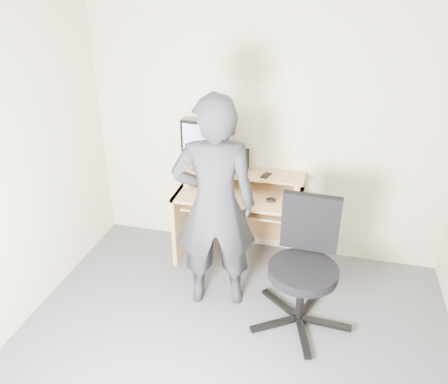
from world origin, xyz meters
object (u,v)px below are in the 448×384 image
at_px(person, 215,206).
at_px(office_chair, 305,260).
at_px(monitor, 204,142).
at_px(desk, 240,208).

bearing_deg(person, office_chair, 161.74).
relative_size(office_chair, person, 0.56).
bearing_deg(office_chair, monitor, 145.45).
bearing_deg(office_chair, person, 178.96).
relative_size(desk, person, 0.64).
height_order(monitor, person, person).
bearing_deg(office_chair, desk, 134.90).
bearing_deg(person, desk, -109.16).
height_order(desk, person, person).
xyz_separation_m(desk, person, (-0.06, -0.73, 0.39)).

